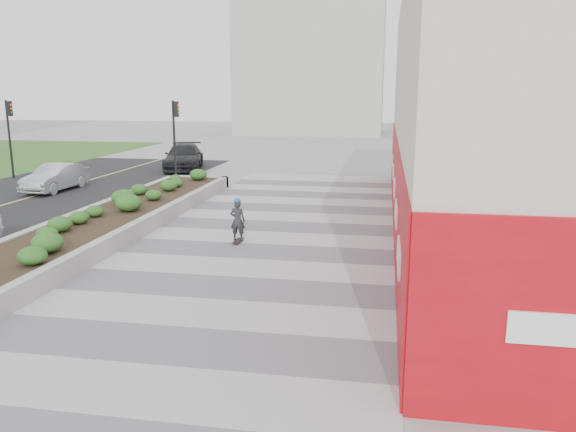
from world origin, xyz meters
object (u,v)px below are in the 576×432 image
at_px(skateboarder, 238,220).
at_px(planter, 114,216).
at_px(traffic_signal_near, 175,129).
at_px(traffic_signal_far, 10,127).
at_px(car_silver, 55,178).
at_px(car_dark, 184,157).

bearing_deg(skateboarder, planter, 166.68).
xyz_separation_m(traffic_signal_near, traffic_signal_far, (-9.20, -0.50, 0.00)).
relative_size(traffic_signal_near, traffic_signal_far, 1.00).
relative_size(planter, traffic_signal_near, 4.29).
height_order(traffic_signal_near, traffic_signal_far, same).
bearing_deg(car_silver, traffic_signal_far, 145.52).
distance_m(planter, skateboarder, 4.83).
height_order(traffic_signal_near, car_silver, traffic_signal_near).
height_order(planter, traffic_signal_near, traffic_signal_near).
bearing_deg(skateboarder, traffic_signal_far, 144.80).
bearing_deg(car_dark, planter, -93.66).
distance_m(car_silver, car_dark, 9.03).
relative_size(traffic_signal_far, car_dark, 0.80).
distance_m(skateboarder, car_dark, 17.87).
distance_m(traffic_signal_far, car_dark, 9.58).
xyz_separation_m(skateboarder, car_dark, (-7.69, 16.14, 0.04)).
bearing_deg(traffic_signal_far, planter, -42.46).
height_order(planter, traffic_signal_far, traffic_signal_far).
xyz_separation_m(skateboarder, car_silver, (-11.01, 7.74, -0.09)).
relative_size(planter, car_silver, 4.68).
bearing_deg(car_silver, planter, -44.37).
bearing_deg(traffic_signal_far, traffic_signal_near, 3.11).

